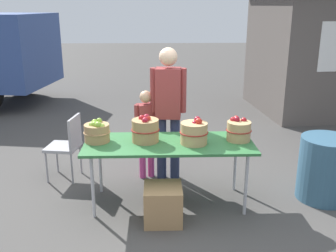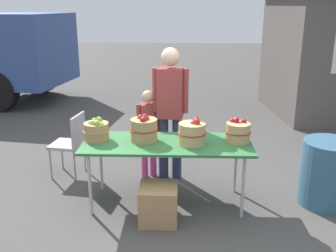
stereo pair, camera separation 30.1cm
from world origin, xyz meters
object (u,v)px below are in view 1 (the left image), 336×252
Objects in this scene: apple_basket_green_0 at (97,132)px; child_customer at (146,127)px; market_table at (169,146)px; vendor_adult at (168,104)px; apple_basket_red_0 at (145,130)px; produce_crate at (163,204)px; folding_chair at (68,142)px; trash_barrel at (325,169)px; apple_basket_red_2 at (239,130)px; apple_basket_red_1 at (194,132)px.

child_customer is at bearing 50.97° from apple_basket_green_0.
apple_basket_green_0 is 0.87m from child_customer.
apple_basket_green_0 is 0.25× the size of child_customer.
vendor_adult is (0.02, 0.69, 0.32)m from market_table.
apple_basket_red_0 is 0.80× the size of produce_crate.
apple_basket_green_0 is at bearing 147.42° from produce_crate.
folding_chair reaches higher than trash_barrel.
apple_basket_red_2 is at bearing 81.26° from folding_chair.
apple_basket_red_2 is 0.38× the size of trash_barrel.
folding_chair is (-1.30, 0.72, -0.20)m from market_table.
apple_basket_red_1 is 0.96m from child_customer.
apple_basket_red_2 reaches higher than trash_barrel.
apple_basket_red_0 is at bearing 170.96° from apple_basket_red_1.
vendor_adult reaches higher than child_customer.
market_table is 0.33m from apple_basket_red_0.
apple_basket_red_1 is 1.10× the size of apple_basket_red_2.
market_table is 1.88m from trash_barrel.
apple_basket_green_0 reaches higher than trash_barrel.
apple_basket_red_0 is at bearing 112.31° from produce_crate.
market_table is at bearing 79.31° from produce_crate.
apple_basket_red_0 is at bearing -179.83° from trash_barrel.
apple_basket_green_0 is 0.35× the size of folding_chair.
apple_basket_red_0 is 1.06m from apple_basket_red_2.
folding_chair is at bearing 154.43° from apple_basket_red_1.
trash_barrel is at bearing 0.03° from apple_basket_red_2.
folding_chair is (-1.32, 0.03, -0.51)m from vendor_adult.
apple_basket_green_0 is 2.70m from trash_barrel.
apple_basket_red_0 is (-0.26, 0.05, 0.19)m from market_table.
market_table is 1.50m from folding_chair.
folding_chair is (-0.49, 0.66, -0.36)m from apple_basket_green_0.
market_table is 5.97× the size of apple_basket_red_1.
market_table is 0.81m from apple_basket_red_2.
folding_chair is 3.23m from trash_barrel.
apple_basket_red_0 is 1.11× the size of apple_basket_red_2.
apple_basket_red_1 is at bearing 73.28° from folding_chair.
apple_basket_red_0 is 1.01× the size of apple_basket_red_1.
market_table is at bearing 89.29° from child_customer.
trash_barrel is (1.84, -0.64, -0.64)m from vendor_adult.
apple_basket_red_2 is 2.23m from folding_chair.
apple_basket_red_2 reaches higher than market_table.
folding_chair is at bearing 127.00° from apple_basket_green_0.
apple_basket_green_0 is 0.17× the size of vendor_adult.
apple_basket_red_0 is 0.37× the size of folding_chair.
apple_basket_green_0 is at bearing 179.83° from trash_barrel.
apple_basket_red_0 is (0.55, -0.01, 0.02)m from apple_basket_green_0.
apple_basket_red_2 is (0.52, 0.09, -0.01)m from apple_basket_red_1.
apple_basket_red_1 is 0.27× the size of child_customer.
apple_basket_green_0 is 1.04× the size of apple_basket_red_2.
market_table is at bearing -178.40° from trash_barrel.
child_customer is 2.96× the size of produce_crate.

